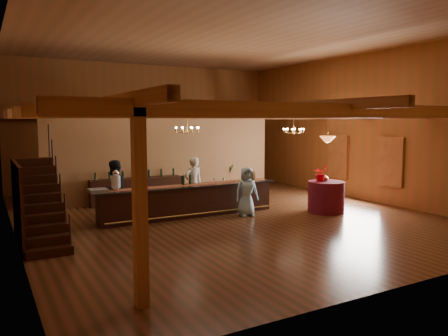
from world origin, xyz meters
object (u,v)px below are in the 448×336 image
round_table (326,197)px  staff_second (114,190)px  guest (247,191)px  tasting_bar (189,201)px  beverage_dispenser (116,181)px  backbar_shelf (136,191)px  chandelier_right (294,130)px  pendant_lamp (327,139)px  floor_plant (229,178)px  raffle_drum (250,175)px  bartender (193,184)px  chandelier_left (187,129)px

round_table → staff_second: (-6.35, 2.32, 0.40)m
guest → staff_second: bearing=167.4°
tasting_bar → round_table: bearing=-20.4°
beverage_dispenser → staff_second: (0.12, 0.65, -0.37)m
backbar_shelf → chandelier_right: (5.80, -1.70, 2.15)m
tasting_bar → pendant_lamp: pendant_lamp is taller
staff_second → floor_plant: size_ratio=1.54×
pendant_lamp → raffle_drum: bearing=142.0°
tasting_bar → beverage_dispenser: beverage_dispenser is taller
bartender → guest: bearing=119.4°
chandelier_left → backbar_shelf: bearing=113.7°
backbar_shelf → staff_second: size_ratio=1.82×
tasting_bar → bartender: (0.53, 0.83, 0.39)m
round_table → chandelier_left: (-3.95, 2.25, 2.21)m
raffle_drum → chandelier_left: size_ratio=0.43×
round_table → chandelier_left: chandelier_left is taller
beverage_dispenser → pendant_lamp: size_ratio=0.67×
tasting_bar → backbar_shelf: (-0.76, 2.93, -0.04)m
chandelier_right → chandelier_left: bearing=-173.1°
round_table → guest: 2.71m
beverage_dispenser → floor_plant: bearing=30.4°
pendant_lamp → floor_plant: pendant_lamp is taller
round_table → backbar_shelf: bearing=137.5°
bartender → round_table: bearing=141.8°
beverage_dispenser → chandelier_right: chandelier_right is taller
raffle_drum → pendant_lamp: pendant_lamp is taller
tasting_bar → floor_plant: bearing=45.5°
raffle_drum → bartender: 1.94m
backbar_shelf → chandelier_left: 3.36m
raffle_drum → guest: guest is taller
chandelier_left → chandelier_right: 4.83m
round_table → pendant_lamp: size_ratio=1.31×
backbar_shelf → bartender: 2.51m
round_table → bartender: size_ratio=0.66×
raffle_drum → bartender: size_ratio=0.19×
raffle_drum → beverage_dispenser: bearing=178.3°
chandelier_left → guest: size_ratio=0.51×
pendant_lamp → staff_second: (-6.35, 2.32, -1.49)m
chandelier_left → pendant_lamp: 4.56m
tasting_bar → chandelier_right: bearing=14.2°
chandelier_right → tasting_bar: bearing=-166.3°
floor_plant → chandelier_right: bearing=-52.6°
tasting_bar → staff_second: staff_second is taller
raffle_drum → chandelier_right: 3.42m
bartender → chandelier_right: bearing=-179.5°
backbar_shelf → guest: size_ratio=2.13×
guest → pendant_lamp: bearing=-8.2°
pendant_lamp → chandelier_right: bearing=73.4°
beverage_dispenser → chandelier_right: 7.53m
chandelier_right → floor_plant: 3.39m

